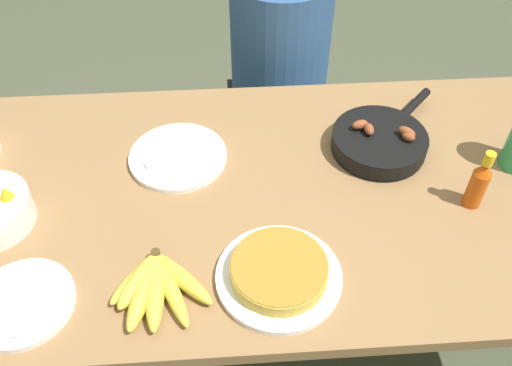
{
  "coord_description": "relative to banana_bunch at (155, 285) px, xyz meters",
  "views": [
    {
      "loc": [
        -0.06,
        -0.9,
        1.68
      ],
      "look_at": [
        0.0,
        0.0,
        0.73
      ],
      "focal_mm": 38.0,
      "sensor_mm": 36.0,
      "label": 1
    }
  ],
  "objects": [
    {
      "name": "ground_plane",
      "position": [
        0.23,
        0.27,
        -0.72
      ],
      "size": [
        14.0,
        14.0,
        0.0
      ],
      "primitive_type": "plane",
      "color": "#474C38"
    },
    {
      "name": "dining_table",
      "position": [
        0.23,
        0.27,
        -0.1
      ],
      "size": [
        1.85,
        0.85,
        0.7
      ],
      "color": "olive",
      "rests_on": "ground_plane"
    },
    {
      "name": "banana_bunch",
      "position": [
        0.0,
        0.0,
        0.0
      ],
      "size": [
        0.23,
        0.2,
        0.04
      ],
      "color": "gold",
      "rests_on": "dining_table"
    },
    {
      "name": "skillet",
      "position": [
        0.56,
        0.4,
        0.01
      ],
      "size": [
        0.31,
        0.33,
        0.08
      ],
      "rotation": [
        0.0,
        0.0,
        0.82
      ],
      "color": "black",
      "rests_on": "dining_table"
    },
    {
      "name": "frittata_plate_center",
      "position": [
        0.26,
        0.01,
        0.0
      ],
      "size": [
        0.27,
        0.27,
        0.05
      ],
      "color": "white",
      "rests_on": "dining_table"
    },
    {
      "name": "empty_plate_far_left",
      "position": [
        -0.27,
        -0.02,
        -0.01
      ],
      "size": [
        0.21,
        0.21,
        0.02
      ],
      "color": "white",
      "rests_on": "dining_table"
    },
    {
      "name": "empty_plate_far_right",
      "position": [
        0.03,
        0.39,
        -0.01
      ],
      "size": [
        0.25,
        0.25,
        0.02
      ],
      "color": "white",
      "rests_on": "dining_table"
    },
    {
      "name": "hot_sauce_bottle",
      "position": [
        0.74,
        0.19,
        0.05
      ],
      "size": [
        0.04,
        0.04,
        0.16
      ],
      "color": "#C64C0F",
      "rests_on": "dining_table"
    },
    {
      "name": "person_figure",
      "position": [
        0.36,
        0.94,
        -0.23
      ],
      "size": [
        0.37,
        0.37,
        1.18
      ],
      "color": "black",
      "rests_on": "ground_plane"
    }
  ]
}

